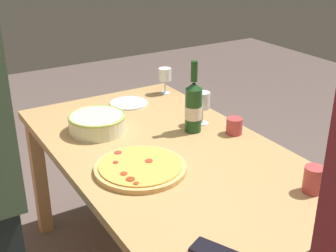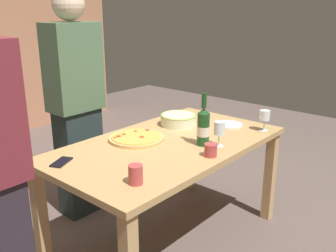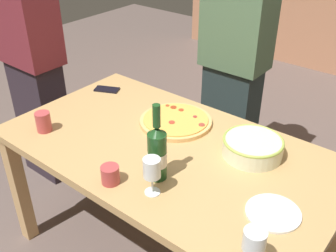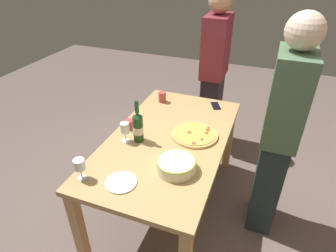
{
  "view_description": "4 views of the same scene",
  "coord_description": "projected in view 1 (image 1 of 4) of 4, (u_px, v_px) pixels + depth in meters",
  "views": [
    {
      "loc": [
        -1.51,
        0.92,
        1.64
      ],
      "look_at": [
        0.0,
        0.0,
        0.86
      ],
      "focal_mm": 48.19,
      "sensor_mm": 36.0,
      "label": 1
    },
    {
      "loc": [
        -1.77,
        -1.53,
        1.61
      ],
      "look_at": [
        0.0,
        0.0,
        0.86
      ],
      "focal_mm": 40.26,
      "sensor_mm": 36.0,
      "label": 2
    },
    {
      "loc": [
        0.97,
        -1.2,
        1.8
      ],
      "look_at": [
        0.0,
        0.0,
        0.86
      ],
      "focal_mm": 42.38,
      "sensor_mm": 36.0,
      "label": 3
    },
    {
      "loc": [
        1.74,
        0.66,
        2.04
      ],
      "look_at": [
        0.0,
        0.0,
        0.86
      ],
      "focal_mm": 30.3,
      "sensor_mm": 36.0,
      "label": 4
    }
  ],
  "objects": [
    {
      "name": "pizza",
      "position": [
        140.0,
        168.0,
        1.8
      ],
      "size": [
        0.37,
        0.37,
        0.03
      ],
      "color": "#E4AD66",
      "rests_on": "dining_table"
    },
    {
      "name": "serving_bowl",
      "position": [
        97.0,
        122.0,
        2.14
      ],
      "size": [
        0.27,
        0.27,
        0.08
      ],
      "color": "beige",
      "rests_on": "dining_table"
    },
    {
      "name": "cell_phone",
      "position": [
        215.0,
        252.0,
        1.35
      ],
      "size": [
        0.16,
        0.12,
        0.01
      ],
      "primitive_type": "cube",
      "rotation": [
        0.0,
        0.0,
        5.15
      ],
      "color": "black",
      "rests_on": "dining_table"
    },
    {
      "name": "dining_table",
      "position": [
        168.0,
        168.0,
        2.02
      ],
      "size": [
        1.6,
        0.9,
        0.75
      ],
      "color": "tan",
      "rests_on": "ground"
    },
    {
      "name": "wine_glass_near_pizza",
      "position": [
        165.0,
        76.0,
        2.61
      ],
      "size": [
        0.07,
        0.07,
        0.15
      ],
      "color": "white",
      "rests_on": "dining_table"
    },
    {
      "name": "cup_ceramic",
      "position": [
        234.0,
        126.0,
        2.12
      ],
      "size": [
        0.08,
        0.08,
        0.08
      ],
      "primitive_type": "cylinder",
      "color": "#B74142",
      "rests_on": "dining_table"
    },
    {
      "name": "cup_amber",
      "position": [
        313.0,
        180.0,
        1.65
      ],
      "size": [
        0.07,
        0.07,
        0.1
      ],
      "primitive_type": "cylinder",
      "color": "#BB4546",
      "rests_on": "dining_table"
    },
    {
      "name": "wine_glass_by_bottle",
      "position": [
        203.0,
        102.0,
        2.2
      ],
      "size": [
        0.07,
        0.07,
        0.16
      ],
      "color": "white",
      "rests_on": "dining_table"
    },
    {
      "name": "side_plate",
      "position": [
        129.0,
        103.0,
        2.49
      ],
      "size": [
        0.21,
        0.21,
        0.01
      ],
      "primitive_type": "cylinder",
      "color": "white",
      "rests_on": "dining_table"
    },
    {
      "name": "wine_bottle",
      "position": [
        193.0,
        106.0,
        2.11
      ],
      "size": [
        0.08,
        0.08,
        0.34
      ],
      "color": "#1B451D",
      "rests_on": "dining_table"
    }
  ]
}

